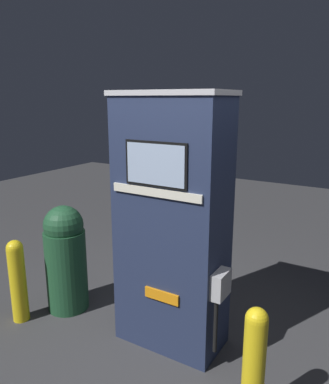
% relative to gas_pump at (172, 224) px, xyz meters
% --- Properties ---
extents(ground_plane, '(14.00, 14.00, 0.00)m').
position_rel_gas_pump_xyz_m(ground_plane, '(-0.00, -0.24, -1.06)').
color(ground_plane, '#38383A').
extents(gas_pump, '(0.98, 0.51, 2.12)m').
position_rel_gas_pump_xyz_m(gas_pump, '(0.00, 0.00, 0.00)').
color(gas_pump, '#232D4C').
rests_on(gas_pump, ground_plane).
extents(safety_bollard, '(0.14, 0.14, 0.83)m').
position_rel_gas_pump_xyz_m(safety_bollard, '(0.88, -0.49, -0.62)').
color(safety_bollard, yellow).
rests_on(safety_bollard, ground_plane).
extents(trash_bin, '(0.40, 0.40, 1.07)m').
position_rel_gas_pump_xyz_m(trash_bin, '(-1.15, -0.10, -0.52)').
color(trash_bin, '#1E4C2D').
rests_on(trash_bin, ground_plane).
extents(safety_bollard_far, '(0.15, 0.15, 0.80)m').
position_rel_gas_pump_xyz_m(safety_bollard_far, '(-1.38, -0.49, -0.63)').
color(safety_bollard_far, yellow).
rests_on(safety_bollard_far, ground_plane).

